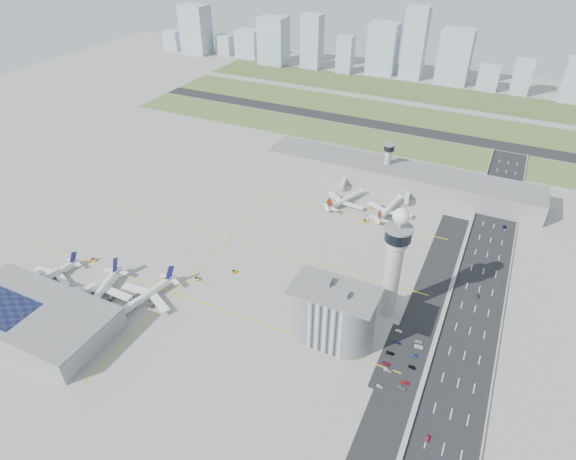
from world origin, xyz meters
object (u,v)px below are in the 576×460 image
at_px(airplane_near_b, 99,289).
at_px(car_lot_11, 419,342).
at_px(airplane_far_b, 390,206).
at_px(car_hw_0, 428,438).
at_px(jet_bridge_near_2, 117,317).
at_px(tug_1, 164,279).
at_px(car_hw_1, 477,297).
at_px(airplane_near_c, 144,293).
at_px(jet_bridge_far_1, 407,195).
at_px(car_lot_0, 380,386).
at_px(car_lot_9, 414,355).
at_px(secondary_tower, 388,160).
at_px(jet_bridge_near_1, 75,300).
at_px(tug_0, 93,260).
at_px(admin_building, 333,314).
at_px(car_lot_8, 412,367).
at_px(car_lot_4, 398,343).
at_px(car_lot_10, 419,347).
at_px(tug_3, 234,272).
at_px(car_lot_3, 390,353).
at_px(control_tower, 394,259).
at_px(airplane_near_a, 51,273).
at_px(car_lot_1, 388,370).
at_px(car_lot_2, 386,364).
at_px(airplane_far_a, 346,197).
at_px(car_lot_6, 402,388).
at_px(car_lot_7, 405,383).
at_px(jet_bridge_far_0, 344,181).
at_px(car_lot_5, 399,331).
at_px(tug_4, 365,221).
at_px(tug_2, 196,279).
at_px(tug_5, 372,207).
at_px(car_hw_4, 494,185).
at_px(car_hw_2, 505,227).

height_order(airplane_near_b, car_lot_11, airplane_near_b).
xyz_separation_m(airplane_near_b, airplane_far_b, (119.94, 157.02, -0.45)).
bearing_deg(car_hw_0, jet_bridge_near_2, -178.03).
relative_size(tug_1, car_hw_1, 0.90).
bearing_deg(car_hw_1, airplane_near_c, -150.97).
bearing_deg(jet_bridge_far_1, car_lot_0, 0.17).
bearing_deg(car_lot_11, car_lot_9, 169.60).
height_order(secondary_tower, jet_bridge_near_1, secondary_tower).
bearing_deg(jet_bridge_far_1, tug_0, -54.19).
height_order(admin_building, car_lot_8, admin_building).
bearing_deg(admin_building, car_lot_4, 16.51).
bearing_deg(car_lot_10, tug_3, 76.76).
bearing_deg(car_lot_3, airplane_far_b, 12.01).
relative_size(control_tower, jet_bridge_near_2, 4.61).
xyz_separation_m(airplane_near_a, tug_0, (8.06, 23.89, -4.04)).
bearing_deg(car_lot_11, jet_bridge_far_1, 7.55).
bearing_deg(car_lot_1, car_lot_2, 25.59).
bearing_deg(car_lot_11, airplane_far_a, 26.64).
height_order(jet_bridge_near_2, car_lot_3, jet_bridge_near_2).
relative_size(airplane_near_a, car_lot_6, 8.90).
relative_size(airplane_near_c, car_lot_7, 11.06).
height_order(car_lot_4, car_lot_10, car_lot_10).
bearing_deg(admin_building, car_lot_3, 2.61).
bearing_deg(jet_bridge_far_0, car_lot_5, 20.36).
bearing_deg(car_lot_1, jet_bridge_far_1, 7.46).
height_order(airplane_near_c, car_lot_11, airplane_near_c).
height_order(tug_0, car_lot_6, tug_0).
bearing_deg(airplane_far_b, admin_building, -169.67).
bearing_deg(car_lot_9, tug_4, 20.59).
height_order(tug_2, car_lot_6, tug_2).
bearing_deg(car_lot_9, control_tower, 30.58).
bearing_deg(tug_0, tug_1, -83.80).
bearing_deg(tug_4, car_lot_7, -19.61).
relative_size(tug_5, car_hw_1, 0.83).
height_order(car_lot_5, car_hw_0, car_lot_5).
height_order(jet_bridge_far_1, car_lot_9, jet_bridge_far_1).
xyz_separation_m(car_lot_2, car_lot_8, (11.67, 3.43, 0.06)).
relative_size(tug_5, car_lot_11, 0.64).
distance_m(secondary_tower, jet_bridge_far_0, 36.91).
relative_size(car_lot_11, car_hw_0, 1.32).
relative_size(admin_building, tug_2, 12.28).
relative_size(tug_3, car_lot_4, 0.94).
distance_m(airplane_near_c, car_lot_6, 142.61).
height_order(jet_bridge_near_1, tug_1, jet_bridge_near_1).
height_order(control_tower, tug_3, control_tower).
relative_size(car_lot_4, car_hw_4, 0.97).
xyz_separation_m(car_lot_0, car_lot_1, (0.63, 10.55, 0.09)).
xyz_separation_m(airplane_far_b, car_lot_4, (38.09, -118.89, -5.14)).
xyz_separation_m(car_lot_8, car_hw_4, (14.79, 205.37, -0.03)).
xyz_separation_m(airplane_far_b, car_hw_2, (76.18, 14.71, -5.13)).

